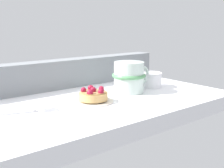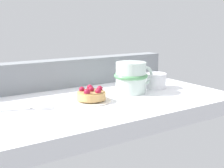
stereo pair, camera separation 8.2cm
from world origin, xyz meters
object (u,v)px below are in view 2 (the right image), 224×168
at_px(dessert_fork, 19,109).
at_px(sugar_bowl, 155,80).
at_px(coffee_mug, 131,77).
at_px(dessert_plate, 91,100).
at_px(raspberry_tart, 91,94).

relative_size(dessert_fork, sugar_bowl, 2.27).
height_order(coffee_mug, dessert_fork, coffee_mug).
relative_size(dessert_plate, dessert_fork, 0.64).
bearing_deg(coffee_mug, dessert_fork, -179.68).
bearing_deg(coffee_mug, sugar_bowl, 3.25).
distance_m(dessert_plate, dessert_fork, 0.19).
distance_m(coffee_mug, dessert_fork, 0.34).
xyz_separation_m(raspberry_tart, sugar_bowl, (0.25, 0.03, 0.01)).
bearing_deg(sugar_bowl, raspberry_tart, -172.69).
distance_m(dessert_plate, sugar_bowl, 0.25).
bearing_deg(coffee_mug, raspberry_tart, -169.99).
bearing_deg(dessert_fork, coffee_mug, 0.32).
bearing_deg(dessert_plate, raspberry_tart, -74.81).
distance_m(dessert_fork, sugar_bowl, 0.44).
xyz_separation_m(dessert_plate, sugar_bowl, (0.25, 0.03, 0.02)).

